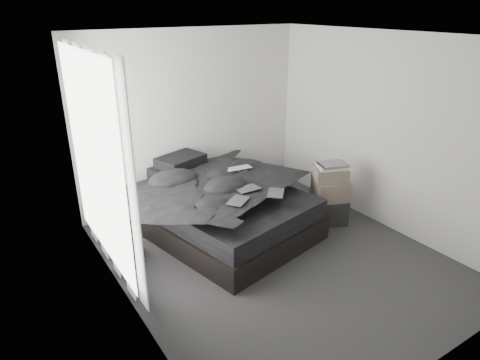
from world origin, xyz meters
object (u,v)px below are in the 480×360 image
laptop (240,164)px  box_lower (328,210)px  side_stand (124,238)px  bed (221,220)px

laptop → box_lower: laptop is taller
side_stand → laptop: bearing=4.4°
laptop → box_lower: 1.41m
side_stand → box_lower: (2.74, -0.62, -0.12)m
box_lower → laptop: bearing=143.0°
laptop → bed: bearing=-154.5°
laptop → side_stand: laptop is taller
box_lower → side_stand: bearing=167.3°
laptop → side_stand: (-1.75, -0.14, -0.55)m
bed → box_lower: bearing=-35.3°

